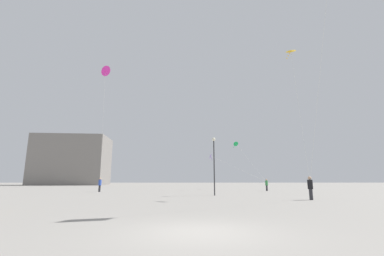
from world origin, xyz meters
name	(u,v)px	position (x,y,z in m)	size (l,w,h in m)	color
ground_plane	(199,232)	(0.00, 0.00, 0.00)	(300.00, 300.00, 0.00)	gray
person_in_green	(267,184)	(10.82, 29.29, 0.93)	(0.37, 0.37, 1.69)	#2D2D33
person_in_blue	(100,184)	(-11.90, 26.73, 0.99)	(0.40, 0.40, 1.81)	#2D2D33
person_in_black	(310,187)	(9.23, 12.48, 0.99)	(0.39, 0.39, 1.81)	#2D2D33
kite_magenta_diamond	(105,71)	(-10.59, 21.97, 14.67)	(1.98, 5.57, 14.08)	#D12899
kite_amber_diamond	(291,52)	(9.39, 14.38, 13.39)	(1.18, 2.48, 12.61)	yellow
kite_emerald_diamond	(236,144)	(8.09, 36.86, 7.68)	(3.26, 8.06, 6.89)	green
kite_violet_delta	(211,156)	(3.28, 31.90, 5.10)	(7.96, 3.23, 4.25)	purple
building_left_hall	(73,161)	(-37.00, 74.90, 7.57)	(22.11, 15.58, 15.15)	gray
lamppost_east	(214,157)	(2.32, 18.46, 3.83)	(0.36, 0.36, 5.85)	#2D2D30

